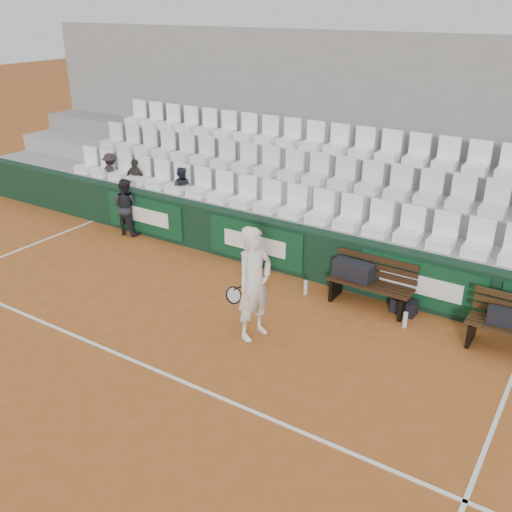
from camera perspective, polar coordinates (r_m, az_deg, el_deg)
The scene contains 21 objects.
ground at distance 9.03m, azimuth -12.49°, elevation -10.05°, with size 80.00×80.00×0.00m, color #A55825.
court_baseline at distance 9.03m, azimuth -12.49°, elevation -10.03°, with size 18.00×0.06×0.01m, color white.
back_barrier at distance 11.51m, azimuth 1.46°, elevation 1.22°, with size 18.00×0.34×1.00m.
grandstand_tier_front at distance 12.05m, azimuth 2.75°, elevation 2.27°, with size 18.00×0.95×1.00m, color #989895.
grandstand_tier_mid at distance 12.75m, azimuth 4.92°, elevation 4.55°, with size 18.00×0.95×1.45m, color #999997.
grandstand_tier_back at distance 13.48m, azimuth 6.88°, elevation 6.58°, with size 18.00×0.95×1.90m, color gray.
grandstand_rear_wall at distance 13.72m, azimuth 8.33°, elevation 12.20°, with size 18.00×0.30×4.40m, color gray.
seat_row_front at distance 11.62m, azimuth 2.39°, elevation 5.73°, with size 11.90×0.44×0.63m, color white.
seat_row_mid at distance 12.29m, azimuth 4.71°, elevation 8.89°, with size 11.90×0.44×0.63m, color silver.
seat_row_back at distance 13.00m, azimuth 6.81°, elevation 11.70°, with size 11.90×0.44×0.63m, color white.
bench_left at distance 10.33m, azimuth 11.27°, elevation -3.82°, with size 1.50×0.56×0.45m, color #321D0F.
sports_bag_left at distance 10.31m, azimuth 9.72°, elevation -1.39°, with size 0.72×0.31×0.31m, color black.
sports_bag_right at distance 9.56m, azimuth 23.62°, elevation -5.63°, with size 0.52×0.24×0.24m, color black.
sports_bag_ground at distance 10.28m, azimuth 14.61°, elevation -4.91°, with size 0.43×0.26×0.26m, color black.
water_bottle_near at distance 10.61m, azimuth 4.98°, elevation -3.17°, with size 0.08×0.08×0.27m, color #ADBDC4.
water_bottle_far at distance 9.86m, azimuth 14.68°, elevation -6.20°, with size 0.08×0.08×0.28m, color silver.
tennis_player at distance 8.94m, azimuth -0.18°, elevation -2.78°, with size 0.78×0.76×1.88m.
ball_kid at distance 13.46m, azimuth -12.87°, elevation 4.83°, with size 0.65×0.50×1.33m, color black.
spectator_a at distance 14.57m, azimuth -14.44°, elevation 9.65°, with size 0.67×0.39×1.04m, color black.
spectator_b at distance 14.00m, azimuth -12.08°, elevation 9.23°, with size 0.59×0.25×1.01m, color #2E2925.
spectator_c at distance 13.07m, azimuth -7.58°, elevation 8.54°, with size 0.50×0.39×1.02m, color #1E242E.
Camera 1 is at (5.55, -5.08, 5.00)m, focal length 40.00 mm.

